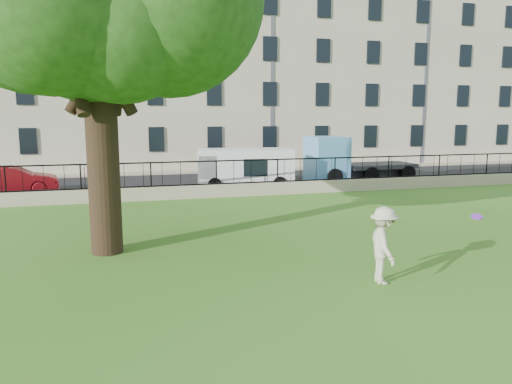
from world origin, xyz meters
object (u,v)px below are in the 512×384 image
object	(u,v)px
blue_truck	(359,159)
red_sedan	(13,180)
man	(384,245)
frisbee	(477,217)
white_van	(245,169)

from	to	relation	value
blue_truck	red_sedan	bearing A→B (deg)	177.56
man	red_sedan	size ratio (longest dim) A/B	0.44
frisbee	white_van	world-z (taller)	white_van
frisbee	red_sedan	xyz separation A→B (m)	(-13.09, 16.43, -0.81)
frisbee	man	bearing A→B (deg)	174.10
red_sedan	blue_truck	bearing A→B (deg)	-94.54
blue_truck	white_van	bearing A→B (deg)	-174.38
man	white_van	world-z (taller)	white_van
red_sedan	white_van	xyz separation A→B (m)	(11.35, -1.00, 0.35)
frisbee	white_van	bearing A→B (deg)	96.46
man	red_sedan	distance (m)	19.46
man	blue_truck	xyz separation A→B (m)	(7.62, 16.19, 0.40)
frisbee	white_van	xyz separation A→B (m)	(-1.75, 15.43, -0.47)
red_sedan	white_van	world-z (taller)	white_van
white_van	man	bearing A→B (deg)	-84.89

